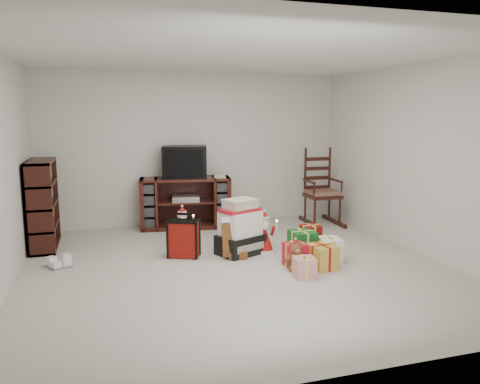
% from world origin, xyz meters
% --- Properties ---
extents(room, '(5.01, 5.01, 2.51)m').
position_xyz_m(room, '(0.00, 0.00, 1.25)').
color(room, beige).
rests_on(room, ground).
extents(tv_stand, '(1.50, 0.70, 0.82)m').
position_xyz_m(tv_stand, '(-0.21, 2.21, 0.41)').
color(tv_stand, '#3F1712').
rests_on(tv_stand, floor).
extents(bookshelf, '(0.33, 1.00, 1.22)m').
position_xyz_m(bookshelf, '(-2.30, 1.64, 0.59)').
color(bookshelf, '#34140E').
rests_on(bookshelf, floor).
extents(rocking_chair, '(0.56, 0.90, 1.33)m').
position_xyz_m(rocking_chair, '(2.04, 1.86, 0.45)').
color(rocking_chair, '#34140E').
rests_on(rocking_chair, floor).
extents(gift_pile, '(0.69, 0.62, 0.72)m').
position_xyz_m(gift_pile, '(0.21, 0.54, 0.32)').
color(gift_pile, black).
rests_on(gift_pile, floor).
extents(red_suitcase, '(0.42, 0.34, 0.58)m').
position_xyz_m(red_suitcase, '(-0.53, 0.60, 0.25)').
color(red_suitcase, maroon).
rests_on(red_suitcase, floor).
extents(stocking, '(0.27, 0.13, 0.55)m').
position_xyz_m(stocking, '(0.02, 0.35, 0.28)').
color(stocking, '#0B6812').
rests_on(stocking, floor).
extents(teddy_bear, '(0.22, 0.20, 0.33)m').
position_xyz_m(teddy_bear, '(0.66, -0.24, 0.15)').
color(teddy_bear, brown).
rests_on(teddy_bear, floor).
extents(santa_figurine, '(0.27, 0.26, 0.56)m').
position_xyz_m(santa_figurine, '(0.55, 0.53, 0.22)').
color(santa_figurine, '#A51311').
rests_on(santa_figurine, floor).
extents(mrs_claus_figurine, '(0.28, 0.26, 0.57)m').
position_xyz_m(mrs_claus_figurine, '(-0.45, 1.17, 0.22)').
color(mrs_claus_figurine, '#A51311').
rests_on(mrs_claus_figurine, floor).
extents(sneaker_pair, '(0.34, 0.28, 0.09)m').
position_xyz_m(sneaker_pair, '(-2.04, 0.65, 0.05)').
color(sneaker_pair, white).
rests_on(sneaker_pair, floor).
extents(gift_cluster, '(0.85, 1.19, 0.29)m').
position_xyz_m(gift_cluster, '(0.94, -0.10, 0.15)').
color(gift_cluster, red).
rests_on(gift_cluster, floor).
extents(crt_television, '(0.79, 0.64, 0.51)m').
position_xyz_m(crt_television, '(-0.21, 2.22, 1.08)').
color(crt_television, black).
rests_on(crt_television, tv_stand).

